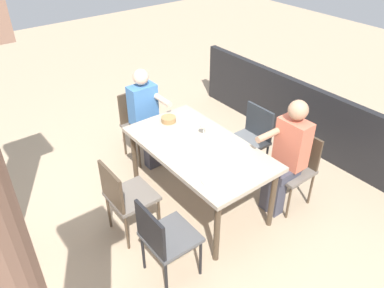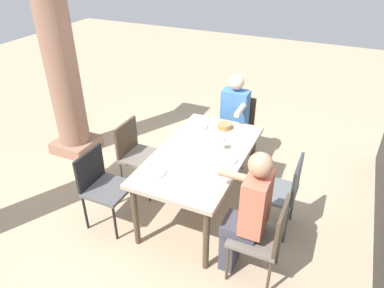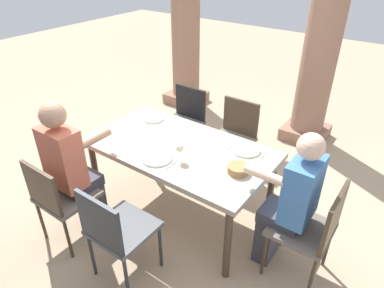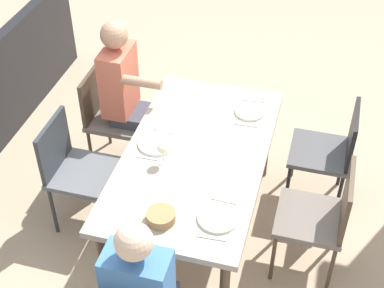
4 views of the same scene
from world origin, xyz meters
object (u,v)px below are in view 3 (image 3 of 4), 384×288
dining_table (179,153)px  chair_mid_south (115,229)px  plate_0 (154,118)px  wine_glass_1 (180,148)px  chair_head_east (313,227)px  bread_basket (238,169)px  plate_1 (157,158)px  diner_woman_green (72,167)px  chair_west_south (59,196)px  chair_mid_north (234,134)px  stone_column_near (185,12)px  stone_column_centre (324,33)px  chair_west_north (184,118)px  plate_2 (246,150)px  diner_man_white (290,201)px

dining_table → chair_mid_south: bearing=-85.1°
plate_0 → wine_glass_1: (0.67, -0.44, 0.11)m
chair_head_east → bread_basket: size_ratio=5.21×
plate_1 → diner_woman_green: bearing=-143.6°
bread_basket → chair_west_south: bearing=-145.7°
chair_mid_south → chair_head_east: size_ratio=0.99×
chair_mid_north → plate_1: bearing=-94.8°
stone_column_near → chair_mid_south: bearing=-61.8°
plate_1 → wine_glass_1: wine_glass_1 is taller
chair_mid_north → diner_woman_green: (-0.68, -1.58, 0.19)m
dining_table → stone_column_centre: size_ratio=0.58×
stone_column_near → plate_1: size_ratio=11.28×
chair_west_north → chair_mid_south: chair_mid_south is taller
chair_west_south → wine_glass_1: size_ratio=5.25×
chair_west_south → stone_column_centre: (1.07, 3.07, 0.91)m
chair_west_north → plate_2: (1.13, -0.60, 0.27)m
stone_column_near → plate_2: size_ratio=11.85×
plate_1 → chair_mid_south: bearing=-80.8°
plate_0 → chair_mid_south: bearing=-61.9°
chair_head_east → chair_west_north: bearing=154.8°
dining_table → chair_mid_south: chair_mid_south is taller
plate_2 → chair_west_north: bearing=152.0°
chair_mid_north → stone_column_centre: (0.38, 1.32, 0.89)m
dining_table → chair_head_east: chair_head_east is taller
chair_mid_north → diner_woman_green: 1.73m
chair_west_south → chair_mid_south: size_ratio=0.97×
dining_table → chair_west_north: bearing=124.7°
bread_basket → plate_0: bearing=165.3°
plate_0 → diner_man_white: bearing=-9.5°
dining_table → chair_west_north: 1.08m
stone_column_centre → wine_glass_1: 2.45m
dining_table → chair_west_north: size_ratio=1.92×
diner_man_white → bread_basket: size_ratio=7.47×
chair_mid_north → chair_mid_south: same height
diner_man_white → stone_column_centre: stone_column_centre is taller
diner_woman_green → diner_man_white: diner_woman_green is taller
plate_1 → bread_basket: bread_basket is taller
stone_column_near → plate_0: stone_column_near is taller
stone_column_near → plate_1: (1.55, -2.47, -0.63)m
chair_mid_south → wine_glass_1: 0.80m
chair_west_south → wine_glass_1: 1.10m
chair_west_north → stone_column_near: size_ratio=0.30×
chair_west_north → chair_west_south: (0.00, -1.75, -0.01)m
diner_man_white → stone_column_centre: 2.39m
stone_column_near → chair_west_north: bearing=-53.9°
chair_head_east → diner_man_white: (-0.20, -0.00, 0.16)m
chair_head_east → plate_0: size_ratio=4.12×
bread_basket → plate_1: bearing=-159.8°
stone_column_near → wine_glass_1: (1.71, -2.37, -0.52)m
chair_west_south → chair_head_east: bearing=25.3°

